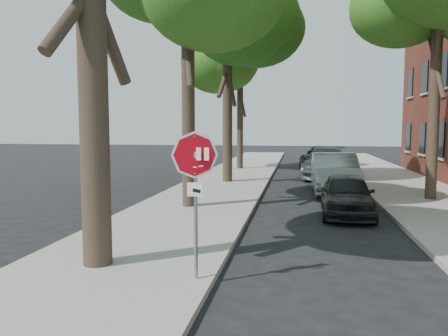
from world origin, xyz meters
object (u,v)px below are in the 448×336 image
object	(u,v)px
car_a	(347,194)
car_b	(334,173)
tree_mid_b	(227,20)
car_c	(326,162)
stop_sign	(195,176)
car_d	(321,157)
tree_right	(437,6)
tree_far	(240,59)

from	to	relation	value
car_a	car_b	xyz separation A→B (m)	(0.00, 4.83, 0.18)
tree_mid_b	car_c	world-z (taller)	tree_mid_b
stop_sign	car_c	size ratio (longest dim) A/B	0.45
tree_mid_b	car_d	bearing A→B (deg)	61.29
stop_sign	car_b	size ratio (longest dim) A/B	0.51
tree_right	car_d	distance (m)	15.08
car_b	car_a	bearing A→B (deg)	-90.91
tree_right	tree_far	bearing A→B (deg)	128.34
tree_mid_b	car_d	distance (m)	12.74
stop_sign	car_d	xyz separation A→B (m)	(3.30, 23.32, -1.22)
car_a	stop_sign	bearing A→B (deg)	-113.65
car_a	car_c	bearing A→B (deg)	91.98
tree_right	car_d	xyz separation A→B (m)	(-3.38, 13.18, -6.49)
tree_mid_b	car_a	xyz separation A→B (m)	(5.02, -7.27, -7.33)
car_a	tree_right	bearing A→B (deg)	45.95
tree_far	car_d	distance (m)	8.67
car_a	car_d	xyz separation A→B (m)	(0.00, 16.44, 0.06)
tree_far	car_d	world-z (taller)	tree_far
tree_far	car_c	xyz separation A→B (m)	(5.32, -3.64, -6.37)
car_a	car_b	size ratio (longest dim) A/B	0.76
tree_far	tree_mid_b	bearing A→B (deg)	-87.56
stop_sign	car_c	bearing A→B (deg)	79.32
tree_mid_b	car_b	distance (m)	9.07
tree_mid_b	tree_right	world-z (taller)	tree_mid_b
tree_mid_b	car_d	size ratio (longest dim) A/B	1.98
car_a	car_b	bearing A→B (deg)	91.98
car_b	car_c	xyz separation A→B (m)	(0.00, 5.78, -0.00)
tree_far	car_a	distance (m)	16.57
tree_mid_b	tree_right	size ratio (longest dim) A/B	1.11
car_a	car_d	size ratio (longest dim) A/B	0.75
car_c	car_a	bearing A→B (deg)	-83.68
tree_right	car_c	world-z (taller)	tree_right
car_a	car_b	world-z (taller)	car_b
tree_far	car_b	size ratio (longest dim) A/B	1.81
car_b	car_d	size ratio (longest dim) A/B	0.98
tree_right	car_c	distance (m)	10.30
stop_sign	car_d	size ratio (longest dim) A/B	0.50
car_a	car_d	bearing A→B (deg)	91.98
tree_right	car_d	bearing A→B (deg)	104.37
tree_far	car_a	world-z (taller)	tree_far
tree_mid_b	car_b	bearing A→B (deg)	-25.86
stop_sign	car_b	xyz separation A→B (m)	(3.30, 11.71, -1.10)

